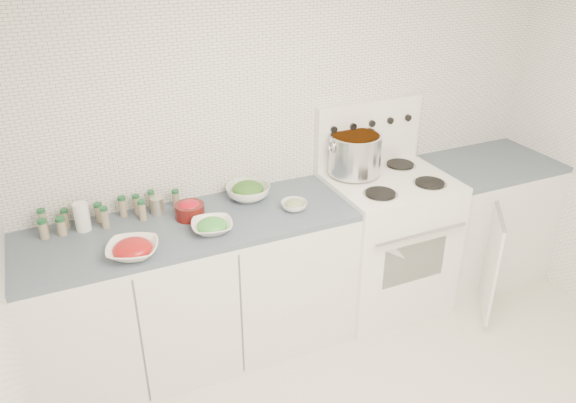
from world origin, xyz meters
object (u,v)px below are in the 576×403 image
object	(u,v)px
stove	(384,238)
bowl_snowpea	(212,226)
stock_pot	(355,152)
bowl_tomato	(133,249)

from	to	relation	value
stove	bowl_snowpea	size ratio (longest dim) A/B	5.27
stock_pot	bowl_tomato	size ratio (longest dim) A/B	1.09
stove	bowl_snowpea	distance (m)	1.29
stock_pot	bowl_snowpea	distance (m)	1.08
bowl_tomato	stock_pot	bearing A→B (deg)	13.08
bowl_tomato	bowl_snowpea	xyz separation A→B (m)	(0.43, 0.07, -0.00)
stock_pot	bowl_tomato	bearing A→B (deg)	-166.92
stove	stock_pot	world-z (taller)	stove
stove	stock_pot	distance (m)	0.63
stove	stock_pot	size ratio (longest dim) A/B	3.86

